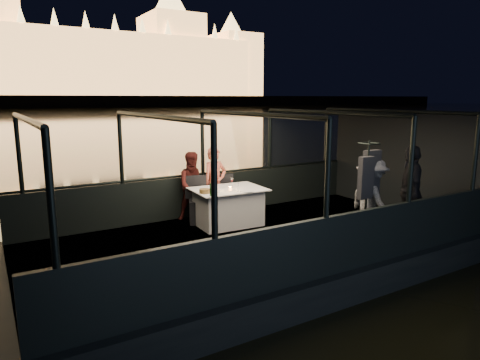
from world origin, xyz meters
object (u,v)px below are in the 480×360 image
passenger_stripe (371,195)px  chair_port_left (200,202)px  passenger_dark (410,193)px  wine_bottle (211,188)px  chair_port_right (228,198)px  dining_table_central (228,207)px  person_woman_coral (215,183)px  coat_stand (366,196)px  person_man_maroon (194,186)px

passenger_stripe → chair_port_left: bearing=50.3°
passenger_dark → wine_bottle: bearing=-78.8°
chair_port_right → wine_bottle: (-0.87, -0.90, 0.47)m
dining_table_central → passenger_stripe: 2.84m
person_woman_coral → passenger_dark: bearing=-57.0°
chair_port_right → person_woman_coral: size_ratio=0.60×
coat_stand → passenger_dark: coat_stand is taller
passenger_dark → coat_stand: bearing=-51.6°
person_man_maroon → passenger_dark: (2.94, -3.15, 0.10)m
wine_bottle → dining_table_central: bearing=35.0°
chair_port_left → wine_bottle: (-0.18, -0.87, 0.47)m
chair_port_right → coat_stand: 3.08m
passenger_stripe → wine_bottle: (-2.35, 1.77, 0.06)m
person_woman_coral → passenger_stripe: passenger_stripe is taller
chair_port_left → chair_port_right: bearing=23.5°
chair_port_left → person_woman_coral: size_ratio=0.63×
chair_port_right → passenger_stripe: size_ratio=0.60×
person_man_maroon → passenger_stripe: size_ratio=0.95×
person_woman_coral → passenger_dark: 3.98m
wine_bottle → chair_port_right: bearing=45.9°
chair_port_right → coat_stand: bearing=-61.1°
dining_table_central → coat_stand: bearing=-57.8°
person_man_maroon → wine_bottle: person_man_maroon is taller
chair_port_left → person_woman_coral: (0.50, 0.27, 0.30)m
chair_port_left → wine_bottle: bearing=-80.1°
wine_bottle → passenger_dark: bearing=-32.9°
passenger_dark → chair_port_left: bearing=-90.5°
chair_port_left → person_man_maroon: person_man_maroon is taller
coat_stand → passenger_stripe: (0.29, 0.14, -0.05)m
dining_table_central → person_woman_coral: (0.08, 0.72, 0.36)m
passenger_dark → wine_bottle: size_ratio=5.73×
person_man_maroon → dining_table_central: bearing=-45.3°
coat_stand → passenger_stripe: bearing=25.9°
chair_port_right → passenger_dark: 3.68m
coat_stand → passenger_stripe: coat_stand is taller
person_man_maroon → chair_port_left: bearing=-73.5°
chair_port_right → person_woman_coral: 0.43m
passenger_dark → person_man_maroon: bearing=-92.9°
dining_table_central → person_woman_coral: bearing=84.0°
coat_stand → passenger_dark: 1.05m
chair_port_left → wine_bottle: 1.00m
chair_port_right → coat_stand: (1.19, -2.80, 0.45)m
chair_port_right → passenger_dark: bearing=-46.5°
person_woman_coral → passenger_stripe: 3.35m
passenger_stripe → passenger_dark: passenger_dark is taller
coat_stand → person_woman_coral: (-1.39, 3.04, -0.15)m
chair_port_right → passenger_stripe: passenger_stripe is taller
dining_table_central → coat_stand: 2.79m
chair_port_right → chair_port_left: bearing=-172.0°
dining_table_central → chair_port_right: 0.55m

